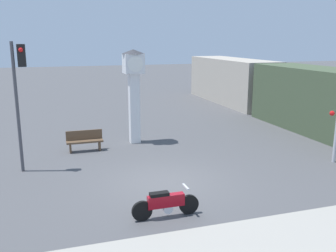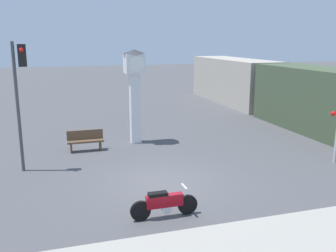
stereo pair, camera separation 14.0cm
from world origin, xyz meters
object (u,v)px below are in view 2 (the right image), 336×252
object	(u,v)px
clock_tower	(135,82)
freight_train	(271,89)
traffic_light	(20,85)
bench	(85,140)
motorcycle	(164,203)

from	to	relation	value
clock_tower	freight_train	distance (m)	10.84
clock_tower	traffic_light	bearing A→B (deg)	-150.59
clock_tower	bench	world-z (taller)	clock_tower
clock_tower	freight_train	size ratio (longest dim) A/B	0.21
traffic_light	bench	bearing A→B (deg)	40.08
freight_train	traffic_light	world-z (taller)	traffic_light
bench	clock_tower	bearing A→B (deg)	16.43
bench	motorcycle	bearing A→B (deg)	-77.98
motorcycle	bench	world-z (taller)	bench
traffic_light	freight_train	bearing A→B (deg)	24.66
clock_tower	bench	distance (m)	3.55
motorcycle	freight_train	size ratio (longest dim) A/B	0.09
motorcycle	bench	bearing A→B (deg)	101.86
clock_tower	motorcycle	bearing A→B (deg)	-96.53
clock_tower	bench	bearing A→B (deg)	-163.57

